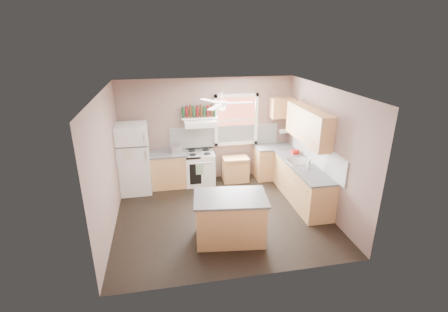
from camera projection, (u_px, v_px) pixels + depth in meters
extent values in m
plane|color=black|center=(222.00, 214.00, 7.10)|extent=(4.50, 4.50, 0.00)
plane|color=white|center=(222.00, 90.00, 6.15)|extent=(4.50, 4.50, 0.00)
cube|color=#785E56|center=(208.00, 130.00, 8.49)|extent=(4.50, 0.05, 2.70)
cube|color=#785E56|center=(325.00, 150.00, 7.04)|extent=(0.05, 4.00, 2.70)
cube|color=#785E56|center=(106.00, 165.00, 6.22)|extent=(0.05, 4.00, 2.70)
cube|color=white|center=(225.00, 136.00, 8.59)|extent=(2.90, 0.03, 0.55)
cube|color=white|center=(316.00, 153.00, 7.37)|extent=(0.03, 2.60, 0.55)
cube|color=brown|center=(236.00, 120.00, 8.50)|extent=(1.00, 0.02, 1.20)
cube|color=white|center=(236.00, 120.00, 8.47)|extent=(1.16, 0.07, 1.36)
cube|color=white|center=(134.00, 159.00, 7.88)|extent=(0.74, 0.72, 1.73)
cube|color=#BA814D|center=(169.00, 170.00, 8.32)|extent=(0.90, 0.60, 0.86)
cube|color=#4C4B4E|center=(168.00, 154.00, 8.17)|extent=(0.92, 0.62, 0.04)
cube|color=silver|center=(176.00, 149.00, 8.15)|extent=(0.32, 0.26, 0.18)
cube|color=white|center=(200.00, 168.00, 8.46)|extent=(0.76, 0.67, 0.86)
cube|color=white|center=(200.00, 123.00, 8.10)|extent=(0.78, 0.50, 0.14)
cube|color=white|center=(199.00, 118.00, 8.18)|extent=(0.90, 0.26, 0.03)
cube|color=#BA814D|center=(236.00, 169.00, 8.64)|extent=(0.67, 0.46, 0.66)
cube|color=#BA814D|center=(274.00, 162.00, 8.83)|extent=(1.00, 0.60, 0.86)
cube|color=#BA814D|center=(302.00, 183.00, 7.58)|extent=(0.60, 2.20, 0.86)
cube|color=#4C4B4E|center=(274.00, 147.00, 8.67)|extent=(1.02, 0.62, 0.04)
cube|color=#4C4B4E|center=(303.00, 166.00, 7.42)|extent=(0.62, 2.22, 0.04)
cube|color=silver|center=(299.00, 162.00, 7.60)|extent=(0.55, 0.45, 0.03)
cylinder|color=silver|center=(306.00, 158.00, 7.60)|extent=(0.03, 0.03, 0.14)
cube|color=#BA814D|center=(308.00, 125.00, 7.31)|extent=(0.33, 1.80, 0.76)
cube|color=#BA814D|center=(282.00, 108.00, 8.47)|extent=(0.60, 0.33, 0.52)
cylinder|color=white|center=(285.00, 131.00, 8.74)|extent=(0.26, 0.12, 0.12)
cube|color=#BA814D|center=(230.00, 219.00, 6.12)|extent=(1.36, 0.95, 0.86)
cube|color=#4C4B4E|center=(230.00, 198.00, 5.97)|extent=(1.44, 1.03, 0.04)
cylinder|color=white|center=(222.00, 103.00, 6.24)|extent=(0.20, 0.20, 0.08)
imported|color=silver|center=(309.00, 164.00, 7.15)|extent=(0.12, 0.12, 0.24)
cube|color=red|center=(295.00, 152.00, 8.09)|extent=(0.19, 0.14, 0.10)
cylinder|color=#143819|center=(183.00, 113.00, 8.05)|extent=(0.06, 0.06, 0.27)
cylinder|color=#590F0F|center=(187.00, 112.00, 8.06)|extent=(0.06, 0.06, 0.29)
cylinder|color=#3F230F|center=(190.00, 112.00, 8.08)|extent=(0.06, 0.06, 0.31)
cylinder|color=#143819|center=(194.00, 112.00, 8.10)|extent=(0.06, 0.06, 0.27)
cylinder|color=#590F0F|center=(197.00, 112.00, 8.11)|extent=(0.06, 0.06, 0.29)
cylinder|color=#3F230F|center=(201.00, 111.00, 8.12)|extent=(0.06, 0.06, 0.31)
cylinder|color=#143819|center=(204.00, 112.00, 8.15)|extent=(0.06, 0.06, 0.27)
cylinder|color=#590F0F|center=(208.00, 111.00, 8.16)|extent=(0.06, 0.06, 0.29)
cylinder|color=#3F230F|center=(211.00, 111.00, 8.17)|extent=(0.06, 0.06, 0.31)
cylinder|color=#143819|center=(215.00, 111.00, 8.19)|extent=(0.06, 0.06, 0.27)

